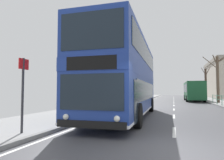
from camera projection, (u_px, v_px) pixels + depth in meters
name	position (u px, v px, depth m)	size (l,w,h in m)	color
ground	(146.00, 148.00, 5.22)	(15.80, 140.00, 0.20)	#46464B
double_decker_bus_main	(125.00, 77.00, 11.85)	(2.96, 11.23, 4.49)	navy
background_bus_far_lane	(194.00, 91.00, 30.69)	(2.62, 9.53, 2.90)	#19512D
bus_stop_sign_near	(23.00, 86.00, 6.71)	(0.08, 0.44, 2.51)	#2D2D33
bare_tree_far_01	(206.00, 83.00, 37.35)	(1.62, 1.42, 5.97)	#423328
bare_tree_far_02	(218.00, 77.00, 24.39)	(3.27, 1.30, 6.28)	brown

